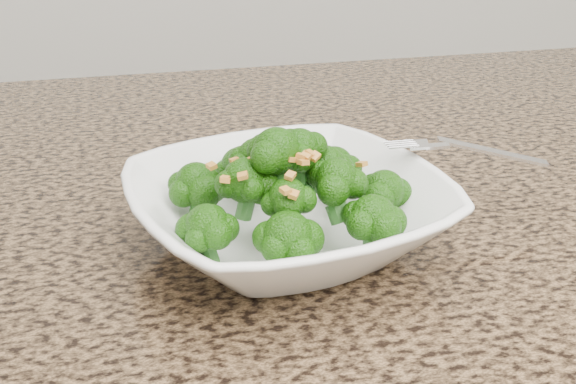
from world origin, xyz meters
name	(u,v)px	position (x,y,z in m)	size (l,w,h in m)	color
granite_counter	(391,215)	(0.00, 0.30, 0.89)	(1.64, 1.04, 0.03)	brown
bowl	(288,213)	(-0.12, 0.23, 0.93)	(0.25, 0.25, 0.06)	white
broccoli_pile	(288,139)	(-0.12, 0.23, 1.00)	(0.22, 0.22, 0.07)	#1D580A
garlic_topping	(288,94)	(-0.12, 0.23, 1.03)	(0.13, 0.13, 0.01)	gold
fork	(441,146)	(0.03, 0.26, 0.97)	(0.16, 0.03, 0.01)	silver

